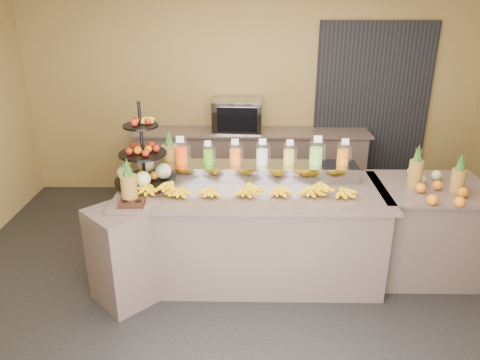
{
  "coord_description": "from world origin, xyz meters",
  "views": [
    {
      "loc": [
        -0.05,
        -3.7,
        2.66
      ],
      "look_at": [
        -0.12,
        0.3,
        1.03
      ],
      "focal_mm": 35.0,
      "sensor_mm": 36.0,
      "label": 1
    }
  ],
  "objects_px": {
    "fruit_stand": "(147,164)",
    "condiment_caddy": "(132,203)",
    "banana_heap": "(244,187)",
    "right_fruit_pile": "(438,185)",
    "oven_warmer": "(237,115)",
    "pitcher_tray": "(262,171)"
  },
  "relations": [
    {
      "from": "condiment_caddy",
      "to": "right_fruit_pile",
      "type": "relative_size",
      "value": 0.44
    },
    {
      "from": "fruit_stand",
      "to": "right_fruit_pile",
      "type": "relative_size",
      "value": 1.64
    },
    {
      "from": "fruit_stand",
      "to": "right_fruit_pile",
      "type": "xyz_separation_m",
      "value": [
        2.67,
        -0.17,
        -0.12
      ]
    },
    {
      "from": "fruit_stand",
      "to": "condiment_caddy",
      "type": "relative_size",
      "value": 3.73
    },
    {
      "from": "oven_warmer",
      "to": "pitcher_tray",
      "type": "bearing_deg",
      "value": -78.28
    },
    {
      "from": "fruit_stand",
      "to": "oven_warmer",
      "type": "xyz_separation_m",
      "value": [
        0.81,
        1.84,
        0.0
      ]
    },
    {
      "from": "fruit_stand",
      "to": "condiment_caddy",
      "type": "distance_m",
      "value": 0.5
    },
    {
      "from": "banana_heap",
      "to": "oven_warmer",
      "type": "distance_m",
      "value": 2.05
    },
    {
      "from": "fruit_stand",
      "to": "right_fruit_pile",
      "type": "bearing_deg",
      "value": 15.18
    },
    {
      "from": "condiment_caddy",
      "to": "right_fruit_pile",
      "type": "distance_m",
      "value": 2.74
    },
    {
      "from": "fruit_stand",
      "to": "banana_heap",
      "type": "bearing_deg",
      "value": 6.83
    },
    {
      "from": "right_fruit_pile",
      "to": "oven_warmer",
      "type": "bearing_deg",
      "value": 132.66
    },
    {
      "from": "right_fruit_pile",
      "to": "oven_warmer",
      "type": "height_order",
      "value": "oven_warmer"
    },
    {
      "from": "right_fruit_pile",
      "to": "oven_warmer",
      "type": "xyz_separation_m",
      "value": [
        -1.86,
        2.02,
        0.13
      ]
    },
    {
      "from": "pitcher_tray",
      "to": "banana_heap",
      "type": "xyz_separation_m",
      "value": [
        -0.17,
        -0.37,
        -0.01
      ]
    },
    {
      "from": "banana_heap",
      "to": "condiment_caddy",
      "type": "height_order",
      "value": "banana_heap"
    },
    {
      "from": "oven_warmer",
      "to": "condiment_caddy",
      "type": "bearing_deg",
      "value": -108.2
    },
    {
      "from": "fruit_stand",
      "to": "right_fruit_pile",
      "type": "height_order",
      "value": "fruit_stand"
    },
    {
      "from": "banana_heap",
      "to": "fruit_stand",
      "type": "distance_m",
      "value": 0.94
    },
    {
      "from": "banana_heap",
      "to": "right_fruit_pile",
      "type": "xyz_separation_m",
      "value": [
        1.75,
        0.02,
        0.02
      ]
    },
    {
      "from": "banana_heap",
      "to": "oven_warmer",
      "type": "xyz_separation_m",
      "value": [
        -0.11,
        2.04,
        0.14
      ]
    },
    {
      "from": "condiment_caddy",
      "to": "right_fruit_pile",
      "type": "height_order",
      "value": "right_fruit_pile"
    }
  ]
}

